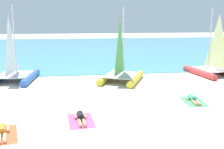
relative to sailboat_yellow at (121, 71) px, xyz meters
The scene contains 11 objects.
ground_plane 2.69m from the sailboat_yellow, 115.92° to the left, with size 120.00×120.00×0.00m, color beige.
ocean_water 22.42m from the sailboat_yellow, 92.88° to the left, with size 120.00×40.00×0.05m, color #4C9EB7.
sailboat_yellow is the anchor object (origin of this frame).
sailboat_blue 7.75m from the sailboat_yellow, behind, with size 3.04×4.40×5.44m.
sailboat_red 7.72m from the sailboat_yellow, ahead, with size 3.14×4.43×5.38m.
towel_left 10.42m from the sailboat_yellow, 126.71° to the right, with size 1.10×1.90×0.01m, color #EA5933.
sunbather_left 10.37m from the sailboat_yellow, 127.00° to the right, with size 0.74×1.56×0.30m.
towel_middle 7.93m from the sailboat_yellow, 113.25° to the right, with size 1.10×1.90×0.01m, color #D84C99.
sunbather_middle 7.86m from the sailboat_yellow, 113.48° to the right, with size 0.58×1.57×0.30m.
towel_right 6.17m from the sailboat_yellow, 59.57° to the right, with size 1.10×1.90×0.01m, color #4CB266.
sunbather_right 6.10m from the sailboat_yellow, 59.20° to the right, with size 0.58×1.57×0.30m.
Camera 1 is at (-2.19, -10.89, 4.49)m, focal length 42.73 mm.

